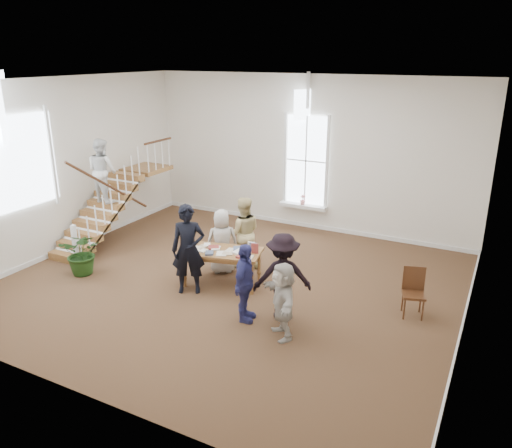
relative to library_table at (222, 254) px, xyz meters
The scene contains 12 objects.
ground 0.77m from the library_table, 40.62° to the left, with size 10.00×10.00×0.00m, color #47331B.
room_shell 4.54m from the library_table, 88.09° to the left, with size 10.49×10.00×10.00m.
staircase 4.37m from the library_table, 168.17° to the left, with size 1.10×4.10×2.92m.
library_table is the anchor object (origin of this frame).
police_officer 0.84m from the library_table, 125.52° to the right, with size 0.73×0.48×2.01m, color black.
elderly_woman 0.70m from the library_table, 120.89° to the left, with size 0.77×0.50×1.57m, color #B8B3AB.
person_yellow 1.12m from the library_table, 93.18° to the left, with size 0.87×0.68×1.79m, color #D3C184.
woman_cluster_a 1.72m from the library_table, 44.09° to the right, with size 0.94×0.39×1.61m, color navy.
woman_cluster_b 1.98m from the library_table, 22.08° to the right, with size 1.15×0.66×1.78m, color black.
woman_cluster_c 2.55m from the library_table, 33.17° to the right, with size 1.38×0.44×1.49m, color beige.
floor_plant 3.41m from the library_table, 162.41° to the right, with size 0.97×0.84×1.08m, color #1B3C13.
side_chair 4.17m from the library_table, ahead, with size 0.55×0.55×1.01m.
Camera 1 is at (5.30, -9.03, 5.06)m, focal length 35.00 mm.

